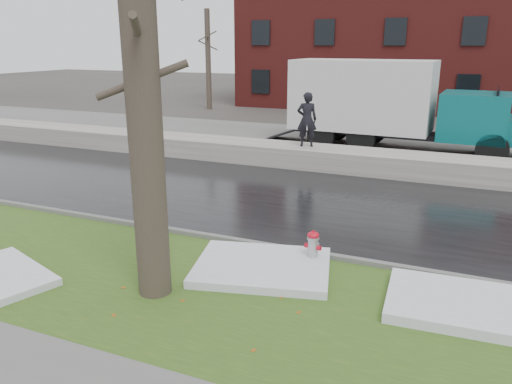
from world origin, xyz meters
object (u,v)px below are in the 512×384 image
at_px(fire_hydrant, 313,246).
at_px(worker, 307,119).
at_px(box_truck, 390,103).
at_px(tree, 142,85).

distance_m(fire_hydrant, worker, 8.66).
distance_m(fire_hydrant, box_truck, 12.46).
bearing_deg(box_truck, worker, -115.69).
bearing_deg(fire_hydrant, worker, 116.93).
distance_m(box_truck, worker, 4.80).
distance_m(tree, box_truck, 14.82).
distance_m(tree, worker, 10.57).
height_order(fire_hydrant, worker, worker).
relative_size(box_truck, worker, 5.70).
height_order(tree, worker, tree).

